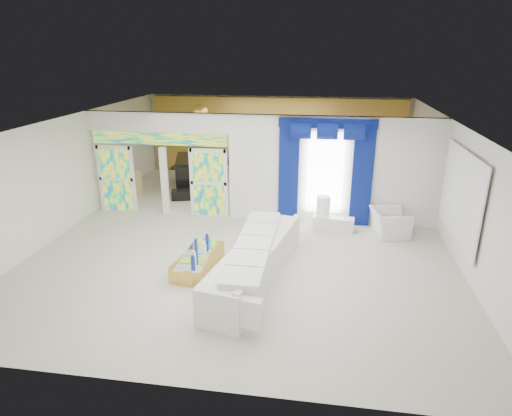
% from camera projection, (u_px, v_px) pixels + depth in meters
% --- Properties ---
extents(floor, '(12.00, 12.00, 0.00)m').
position_uv_depth(floor, '(252.00, 231.00, 12.01)').
color(floor, '#B7AF9E').
rests_on(floor, ground).
extents(dividing_wall, '(5.70, 0.18, 3.00)m').
position_uv_depth(dividing_wall, '(334.00, 171.00, 12.12)').
color(dividing_wall, white).
rests_on(dividing_wall, ground).
extents(dividing_header, '(4.30, 0.18, 0.55)m').
position_uv_depth(dividing_header, '(158.00, 122.00, 12.42)').
color(dividing_header, white).
rests_on(dividing_header, dividing_wall).
extents(stained_panel_left, '(0.95, 0.04, 2.00)m').
position_uv_depth(stained_panel_left, '(117.00, 179.00, 13.21)').
color(stained_panel_left, '#994C3F').
rests_on(stained_panel_left, ground).
extents(stained_panel_right, '(0.95, 0.04, 2.00)m').
position_uv_depth(stained_panel_right, '(209.00, 183.00, 12.80)').
color(stained_panel_right, '#994C3F').
rests_on(stained_panel_right, ground).
extents(stained_transom, '(4.00, 0.05, 0.35)m').
position_uv_depth(stained_transom, '(159.00, 139.00, 12.58)').
color(stained_transom, '#994C3F').
rests_on(stained_transom, dividing_header).
extents(window_pane, '(1.00, 0.02, 2.30)m').
position_uv_depth(window_pane, '(325.00, 173.00, 12.08)').
color(window_pane, white).
rests_on(window_pane, dividing_wall).
extents(blue_drape_left, '(0.55, 0.10, 2.80)m').
position_uv_depth(blue_drape_left, '(289.00, 174.00, 12.21)').
color(blue_drape_left, '#080346').
rests_on(blue_drape_left, ground).
extents(blue_drape_right, '(0.55, 0.10, 2.80)m').
position_uv_depth(blue_drape_right, '(362.00, 177.00, 11.93)').
color(blue_drape_right, '#080346').
rests_on(blue_drape_right, ground).
extents(blue_pelmet, '(2.60, 0.12, 0.25)m').
position_uv_depth(blue_pelmet, '(328.00, 123.00, 11.59)').
color(blue_pelmet, '#080346').
rests_on(blue_pelmet, dividing_wall).
extents(wall_mirror, '(0.04, 2.70, 1.90)m').
position_uv_depth(wall_mirror, '(462.00, 197.00, 9.85)').
color(wall_mirror, white).
rests_on(wall_mirror, ground).
extents(gold_curtains, '(9.70, 0.12, 2.90)m').
position_uv_depth(gold_curtains, '(276.00, 136.00, 16.98)').
color(gold_curtains, '#B38E2A').
rests_on(gold_curtains, ground).
extents(white_sofa, '(1.62, 4.11, 0.77)m').
position_uv_depth(white_sofa, '(255.00, 264.00, 9.33)').
color(white_sofa, silver).
rests_on(white_sofa, ground).
extents(coffee_table, '(0.87, 1.74, 0.37)m').
position_uv_depth(coffee_table, '(198.00, 261.00, 9.87)').
color(coffee_table, gold).
rests_on(coffee_table, ground).
extents(console_table, '(1.13, 0.48, 0.36)m').
position_uv_depth(console_table, '(333.00, 223.00, 12.01)').
color(console_table, silver).
rests_on(console_table, ground).
extents(table_lamp, '(0.36, 0.36, 0.58)m').
position_uv_depth(table_lamp, '(323.00, 207.00, 11.89)').
color(table_lamp, white).
rests_on(table_lamp, console_table).
extents(armchair, '(1.07, 1.17, 0.67)m').
position_uv_depth(armchair, '(389.00, 223.00, 11.66)').
color(armchair, silver).
rests_on(armchair, ground).
extents(grand_piano, '(2.04, 2.38, 1.03)m').
position_uv_depth(grand_piano, '(199.00, 172.00, 15.83)').
color(grand_piano, black).
rests_on(grand_piano, ground).
extents(piano_bench, '(1.01, 0.61, 0.32)m').
position_uv_depth(piano_bench, '(186.00, 195.00, 14.46)').
color(piano_bench, black).
rests_on(piano_bench, ground).
extents(tv_console, '(0.68, 0.63, 0.87)m').
position_uv_depth(tv_console, '(130.00, 184.00, 14.64)').
color(tv_console, tan).
rests_on(tv_console, ground).
extents(chandelier, '(0.60, 0.60, 0.60)m').
position_uv_depth(chandelier, '(200.00, 114.00, 14.60)').
color(chandelier, gold).
rests_on(chandelier, ceiling).
extents(decanters, '(0.22, 1.26, 0.30)m').
position_uv_depth(decanters, '(198.00, 251.00, 9.72)').
color(decanters, '#161A98').
rests_on(decanters, coffee_table).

